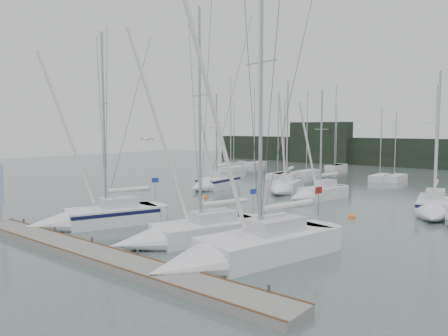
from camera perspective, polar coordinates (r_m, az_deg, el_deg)
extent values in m
plane|color=#4E5F5C|center=(27.37, -7.30, -9.39)|extent=(160.00, 160.00, 0.00)
cube|color=slate|center=(24.27, -16.03, -10.98)|extent=(24.00, 2.00, 0.40)
cube|color=black|center=(82.61, 25.57, 1.71)|extent=(90.00, 4.00, 5.00)
cube|color=black|center=(87.55, 12.46, 3.26)|extent=(12.00, 3.00, 8.00)
cube|color=silver|center=(60.94, 21.48, -1.26)|extent=(1.80, 4.50, 0.90)
cylinder|color=#ACAFB4|center=(60.14, 21.48, 2.98)|extent=(0.12, 0.12, 8.15)
cube|color=silver|center=(74.23, 14.38, 0.05)|extent=(1.80, 4.50, 0.90)
cylinder|color=#ACAFB4|center=(73.49, 14.35, 5.50)|extent=(0.12, 0.12, 13.20)
cube|color=silver|center=(75.22, 14.53, 0.11)|extent=(1.80, 4.50, 0.90)
cylinder|color=#ACAFB4|center=(74.48, 14.47, 4.19)|extent=(0.12, 0.12, 9.80)
cube|color=silver|center=(60.10, 8.07, -1.03)|extent=(1.80, 4.50, 0.90)
cylinder|color=#ACAFB4|center=(59.32, 7.88, 4.16)|extent=(0.12, 0.12, 10.00)
cube|color=silver|center=(78.86, 1.51, 0.51)|extent=(1.80, 4.50, 0.90)
cylinder|color=#ACAFB4|center=(78.19, 1.29, 4.88)|extent=(0.12, 0.12, 11.12)
cube|color=silver|center=(59.80, 7.28, -1.06)|extent=(1.80, 4.50, 0.90)
cylinder|color=#ACAFB4|center=(59.02, 7.09, 4.38)|extent=(0.12, 0.12, 10.43)
cube|color=silver|center=(64.20, 10.91, -0.67)|extent=(1.80, 4.50, 0.90)
cylinder|color=#ACAFB4|center=(63.43, 10.79, 4.81)|extent=(0.12, 0.12, 11.36)
cube|color=silver|center=(77.21, 1.14, 0.41)|extent=(1.80, 4.50, 0.90)
cylinder|color=#ACAFB4|center=(76.55, 0.91, 4.35)|extent=(0.12, 0.12, 9.72)
cube|color=silver|center=(60.61, 19.83, -1.24)|extent=(1.80, 4.50, 0.90)
cylinder|color=#ACAFB4|center=(59.81, 19.81, 3.29)|extent=(0.12, 0.12, 8.70)
cube|color=silver|center=(78.50, 4.17, 0.48)|extent=(1.80, 4.50, 0.90)
cylinder|color=#ACAFB4|center=(77.82, 3.99, 5.63)|extent=(0.12, 0.12, 13.20)
cube|color=silver|center=(68.52, 1.13, -0.21)|extent=(1.80, 4.50, 0.90)
cylinder|color=#ACAFB4|center=(67.81, 0.88, 6.01)|extent=(0.12, 0.12, 13.93)
cube|color=silver|center=(32.57, -14.38, -6.33)|extent=(4.93, 6.83, 1.49)
cone|color=silver|center=(31.71, -22.17, -6.87)|extent=(3.65, 3.52, 2.89)
cube|color=silver|center=(32.50, -13.58, -4.37)|extent=(2.37, 2.89, 0.70)
cylinder|color=#ACAFB4|center=(31.81, -15.44, 5.88)|extent=(0.18, 0.18, 12.30)
cylinder|color=white|center=(32.58, -12.35, -2.73)|extent=(1.35, 2.93, 0.28)
cube|color=#0E1034|center=(32.47, -14.40, -5.47)|extent=(4.95, 6.85, 0.25)
cube|color=#1B3399|center=(33.17, -8.98, -1.58)|extent=(0.21, 0.51, 0.36)
cube|color=silver|center=(27.44, -2.23, -8.43)|extent=(4.95, 7.23, 1.36)
cone|color=silver|center=(25.54, -11.68, -9.58)|extent=(3.69, 3.65, 2.90)
cube|color=silver|center=(27.44, -1.40, -6.29)|extent=(2.39, 3.04, 0.63)
cylinder|color=#ACAFB4|center=(26.44, -3.19, 6.66)|extent=(0.16, 0.16, 12.93)
cylinder|color=white|center=(27.73, 0.16, -4.45)|extent=(1.32, 3.14, 0.25)
cube|color=#1B3399|center=(28.84, 3.84, -3.08)|extent=(0.18, 0.47, 0.33)
cube|color=silver|center=(23.94, 5.68, -10.31)|extent=(4.98, 8.24, 1.62)
cone|color=silver|center=(20.75, -5.80, -12.78)|extent=(3.93, 3.97, 3.24)
cube|color=silver|center=(24.01, 6.66, -7.35)|extent=(2.46, 3.41, 0.76)
cylinder|color=#ACAFB4|center=(22.76, 4.85, 9.89)|extent=(0.19, 0.19, 14.90)
cylinder|color=white|center=(24.51, 8.38, -4.79)|extent=(1.19, 3.72, 0.30)
cube|color=maroon|center=(26.26, 12.26, -2.87)|extent=(0.16, 0.57, 0.39)
cube|color=silver|center=(50.14, -0.73, -2.10)|extent=(3.13, 5.68, 1.56)
cone|color=silver|center=(46.99, -3.38, -2.61)|extent=(2.82, 2.59, 2.59)
cube|color=silver|center=(50.44, -0.40, -0.75)|extent=(1.64, 2.31, 0.73)
cylinder|color=#ACAFB4|center=(49.41, -0.99, 4.19)|extent=(0.19, 0.19, 9.44)
cylinder|color=white|center=(50.82, -0.05, 0.35)|extent=(0.56, 2.68, 0.29)
cube|color=#0E1034|center=(50.08, -0.73, -1.51)|extent=(3.16, 5.71, 0.26)
cube|color=silver|center=(48.10, 8.28, -2.49)|extent=(3.83, 5.61, 1.49)
cone|color=silver|center=(44.60, 7.11, -3.09)|extent=(3.00, 2.81, 2.48)
cube|color=silver|center=(48.45, 8.44, -1.14)|extent=(1.89, 2.35, 0.69)
cylinder|color=#ACAFB4|center=(47.31, 8.27, 4.75)|extent=(0.18, 0.18, 10.65)
cylinder|color=white|center=(48.87, 8.61, -0.03)|extent=(0.98, 2.48, 0.28)
cube|color=silver|center=(43.82, 12.73, -3.35)|extent=(3.25, 5.31, 1.43)
cone|color=silver|center=(41.13, 9.67, -3.86)|extent=(2.67, 2.54, 2.28)
cube|color=silver|center=(44.05, 13.14, -1.94)|extent=(1.64, 2.19, 0.67)
cylinder|color=#ACAFB4|center=(43.07, 12.58, 3.72)|extent=(0.17, 0.17, 9.38)
cylinder|color=white|center=(44.35, 13.57, -0.79)|extent=(0.76, 2.42, 0.27)
cube|color=silver|center=(39.42, 25.80, -4.69)|extent=(3.62, 6.11, 1.46)
cone|color=silver|center=(35.40, 25.58, -5.77)|extent=(2.97, 2.90, 2.54)
cube|color=silver|center=(39.75, 25.89, -3.05)|extent=(1.82, 2.52, 0.68)
cylinder|color=#ACAFB4|center=(38.49, 26.13, 3.78)|extent=(0.18, 0.18, 10.18)
cylinder|color=white|center=(40.29, 25.97, -1.69)|extent=(0.82, 2.79, 0.27)
cube|color=#0E1034|center=(39.35, 25.83, -3.99)|extent=(3.64, 6.13, 0.24)
sphere|color=#FA5F16|center=(37.29, 4.90, -5.41)|extent=(0.65, 0.65, 0.65)
sphere|color=#FA5F16|center=(35.31, 16.36, -6.22)|extent=(0.56, 0.56, 0.56)
sphere|color=#FA5F16|center=(43.10, -2.36, -3.95)|extent=(0.54, 0.54, 0.54)
cylinder|color=#ACAFB4|center=(33.79, -27.19, -2.87)|extent=(0.08, 0.08, 4.12)
cube|color=blue|center=(33.43, -27.01, -1.93)|extent=(0.55, 0.03, 2.75)
ellipsoid|color=white|center=(25.09, -10.05, 3.75)|extent=(0.22, 0.41, 0.18)
cube|color=gray|center=(25.27, -10.46, 3.79)|extent=(0.41, 0.15, 0.10)
cube|color=gray|center=(24.91, -9.65, 3.79)|extent=(0.41, 0.15, 0.10)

